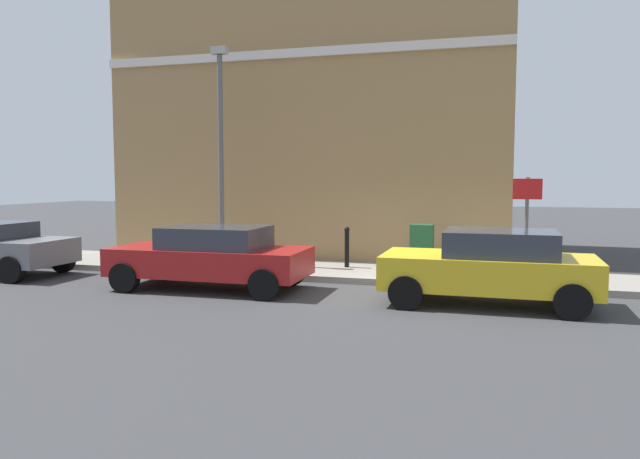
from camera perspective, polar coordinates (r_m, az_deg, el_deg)
ground at (r=13.31m, az=8.80°, el=-5.77°), size 80.00×80.00×0.00m
sidewalk at (r=16.90m, az=-10.89°, el=-3.26°), size 2.69×30.00×0.15m
corner_building at (r=20.75m, az=1.01°, el=10.21°), size 7.56×11.64×8.73m
car_yellow at (r=12.13m, az=15.61°, el=-3.30°), size 1.90×3.97×1.45m
car_red at (r=13.58m, az=-10.08°, el=-2.44°), size 2.01×4.31×1.38m
utility_cabinet at (r=15.21m, az=9.45°, el=-1.85°), size 0.46×0.61×1.15m
bollard_near_cabinet at (r=15.66m, az=2.52°, el=-1.50°), size 0.14×0.14×1.04m
street_sign at (r=13.81m, az=18.69°, el=1.36°), size 0.08×0.60×2.30m
lamppost at (r=16.64m, az=-9.23°, el=7.78°), size 0.20×0.44×5.72m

